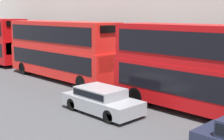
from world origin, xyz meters
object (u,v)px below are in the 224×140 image
at_px(bus_leading, 211,67).
at_px(car_hatchback, 101,99).
at_px(bus_second_in_queue, 61,48).
at_px(pedestrian, 103,70).

relative_size(bus_leading, car_hatchback, 2.45).
height_order(bus_second_in_queue, car_hatchback, bus_second_in_queue).
bearing_deg(bus_leading, pedestrian, 78.09).
relative_size(bus_second_in_queue, pedestrian, 6.77).
bearing_deg(pedestrian, bus_leading, -101.91).
distance_m(bus_leading, bus_second_in_queue, 12.24).
bearing_deg(car_hatchback, bus_leading, -49.74).
distance_m(bus_second_in_queue, car_hatchback, 9.07).
xyz_separation_m(bus_leading, bus_second_in_queue, (0.00, 12.24, -0.01)).
height_order(car_hatchback, pedestrian, pedestrian).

